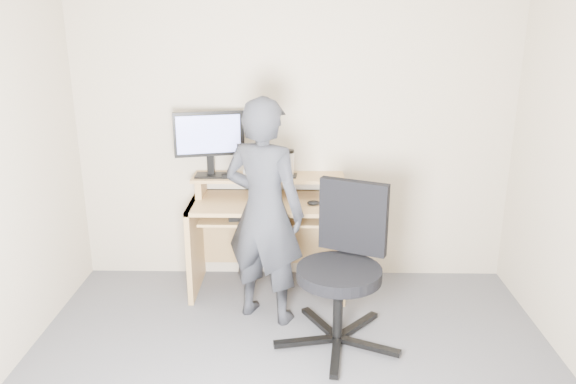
{
  "coord_description": "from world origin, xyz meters",
  "views": [
    {
      "loc": [
        0.03,
        -2.67,
        2.13
      ],
      "look_at": [
        -0.03,
        1.05,
        0.95
      ],
      "focal_mm": 35.0,
      "sensor_mm": 36.0,
      "label": 1
    }
  ],
  "objects_px": {
    "desk": "(268,222)",
    "office_chair": "(344,261)",
    "person": "(264,212)",
    "monitor": "(209,138)"
  },
  "relations": [
    {
      "from": "monitor",
      "to": "desk",
      "type": "bearing_deg",
      "value": -19.48
    },
    {
      "from": "desk",
      "to": "office_chair",
      "type": "bearing_deg",
      "value": -56.2
    },
    {
      "from": "desk",
      "to": "person",
      "type": "relative_size",
      "value": 0.74
    },
    {
      "from": "desk",
      "to": "office_chair",
      "type": "relative_size",
      "value": 1.13
    },
    {
      "from": "office_chair",
      "to": "person",
      "type": "xyz_separation_m",
      "value": [
        -0.54,
        0.29,
        0.23
      ]
    },
    {
      "from": "office_chair",
      "to": "person",
      "type": "bearing_deg",
      "value": 175.74
    },
    {
      "from": "desk",
      "to": "person",
      "type": "xyz_separation_m",
      "value": [
        0.0,
        -0.51,
        0.26
      ]
    },
    {
      "from": "office_chair",
      "to": "desk",
      "type": "bearing_deg",
      "value": 148.18
    },
    {
      "from": "desk",
      "to": "office_chair",
      "type": "xyz_separation_m",
      "value": [
        0.54,
        -0.81,
        0.03
      ]
    },
    {
      "from": "office_chair",
      "to": "person",
      "type": "distance_m",
      "value": 0.66
    }
  ]
}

